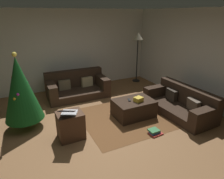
{
  "coord_description": "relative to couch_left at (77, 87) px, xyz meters",
  "views": [
    {
      "loc": [
        -1.44,
        -3.49,
        2.47
      ],
      "look_at": [
        0.52,
        0.49,
        0.75
      ],
      "focal_mm": 31.84,
      "sensor_mm": 36.0,
      "label": 1
    }
  ],
  "objects": [
    {
      "name": "gift_box",
      "position": [
        0.96,
        -2.04,
        0.2
      ],
      "size": [
        0.23,
        0.21,
        0.11
      ],
      "primitive_type": "cube",
      "rotation": [
        0.0,
        0.0,
        0.24
      ],
      "color": "gold",
      "rests_on": "ottoman"
    },
    {
      "name": "ottoman",
      "position": [
        0.89,
        -1.95,
        -0.07
      ],
      "size": [
        0.98,
        0.69,
        0.43
      ],
      "primitive_type": "cube",
      "color": "#332319",
      "rests_on": "ground_plane"
    },
    {
      "name": "corner_lamp",
      "position": [
        2.47,
        0.38,
        1.26
      ],
      "size": [
        0.36,
        0.36,
        1.81
      ],
      "color": "black",
      "rests_on": "ground_plane"
    },
    {
      "name": "corner_partition",
      "position": [
        2.98,
        -2.26,
        1.02
      ],
      "size": [
        0.12,
        6.4,
        2.6
      ],
      "primitive_type": "cube",
      "color": "silver",
      "rests_on": "ground_plane"
    },
    {
      "name": "couch_right",
      "position": [
        2.09,
        -2.34,
        -0.02
      ],
      "size": [
        0.92,
        1.9,
        0.69
      ],
      "rotation": [
        0.0,
        0.0,
        1.6
      ],
      "color": "#332319",
      "rests_on": "ground_plane"
    },
    {
      "name": "area_rug",
      "position": [
        0.89,
        -1.95,
        -0.28
      ],
      "size": [
        2.6,
        2.0,
        0.01
      ],
      "primitive_type": "cube",
      "color": "brown",
      "rests_on": "ground_plane"
    },
    {
      "name": "ground_plane",
      "position": [
        -0.16,
        -2.26,
        -0.28
      ],
      "size": [
        6.4,
        6.4,
        0.0
      ],
      "primitive_type": "plane",
      "color": "brown"
    },
    {
      "name": "rear_partition",
      "position": [
        -0.16,
        0.88,
        1.02
      ],
      "size": [
        6.4,
        0.12,
        2.6
      ],
      "primitive_type": "cube",
      "color": "silver",
      "rests_on": "ground_plane"
    },
    {
      "name": "tv_remote",
      "position": [
        0.78,
        -1.89,
        0.16
      ],
      "size": [
        0.1,
        0.17,
        0.02
      ],
      "primitive_type": "cube",
      "rotation": [
        0.0,
        0.0,
        -0.37
      ],
      "color": "black",
      "rests_on": "ottoman"
    },
    {
      "name": "book_stack",
      "position": [
        0.87,
        -2.86,
        -0.24
      ],
      "size": [
        0.29,
        0.25,
        0.1
      ],
      "color": "#B7332D",
      "rests_on": "ground_plane"
    },
    {
      "name": "christmas_tree",
      "position": [
        -1.6,
        -1.31,
        0.65
      ],
      "size": [
        0.84,
        0.84,
        1.74
      ],
      "color": "brown",
      "rests_on": "ground_plane"
    },
    {
      "name": "side_table",
      "position": [
        -0.79,
        -2.17,
        0.0
      ],
      "size": [
        0.52,
        0.44,
        0.57
      ],
      "primitive_type": "cube",
      "color": "#4C3323",
      "rests_on": "ground_plane"
    },
    {
      "name": "laptop",
      "position": [
        -0.82,
        -2.23,
        0.35
      ],
      "size": [
        0.47,
        0.52,
        0.19
      ],
      "color": "silver",
      "rests_on": "side_table"
    },
    {
      "name": "couch_left",
      "position": [
        0.0,
        0.0,
        0.0
      ],
      "size": [
        1.85,
        1.03,
        0.77
      ],
      "rotation": [
        0.0,
        0.0,
        3.12
      ],
      "color": "#332319",
      "rests_on": "ground_plane"
    }
  ]
}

